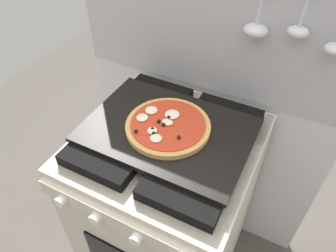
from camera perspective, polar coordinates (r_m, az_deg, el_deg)
kitchen_backsplash at (r=1.35m, az=6.62°, el=4.29°), size 1.10×0.09×1.55m
stove at (r=1.40m, az=-0.03°, el=-14.45°), size 0.60×0.64×0.90m
baking_tray at (r=1.04m, az=0.00°, el=-0.72°), size 0.54×0.38×0.02m
pizza_left at (r=1.03m, az=-0.30°, el=0.12°), size 0.28×0.28×0.03m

